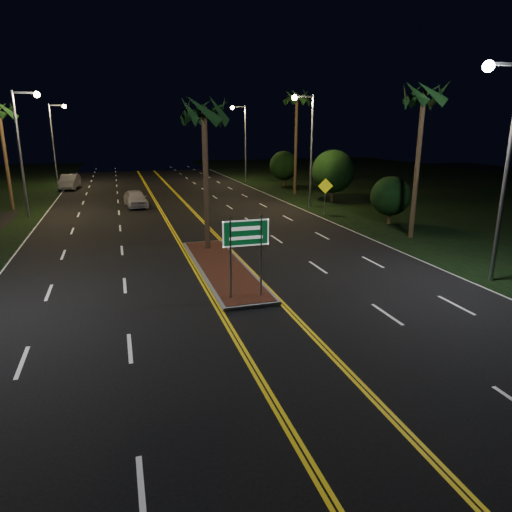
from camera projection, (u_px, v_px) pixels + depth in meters
name	position (u px, v px, depth m)	size (l,w,h in m)	color
ground	(269.00, 330.00, 15.22)	(120.00, 120.00, 0.00)	black
grass_right	(469.00, 193.00, 46.64)	(40.00, 110.00, 0.01)	black
median_island	(222.00, 268.00, 21.64)	(2.25, 10.25, 0.17)	gray
highway_sign	(246.00, 241.00, 17.14)	(1.80, 0.08, 3.20)	gray
streetlight_left_mid	(24.00, 140.00, 32.80)	(1.91, 0.44, 9.00)	gray
streetlight_left_far	(56.00, 135.00, 51.21)	(1.91, 0.44, 9.00)	gray
streetlight_right_near	(502.00, 149.00, 18.50)	(1.91, 0.44, 9.00)	gray
streetlight_right_mid	(308.00, 138.00, 36.91)	(1.91, 0.44, 9.00)	gray
streetlight_right_far	(242.00, 135.00, 55.31)	(1.91, 0.44, 9.00)	gray
palm_median	(204.00, 112.00, 22.91)	(2.40, 2.40, 8.30)	#382819
palm_right_near	(424.00, 96.00, 25.69)	(2.40, 2.40, 9.30)	#382819
palm_right_far	(297.00, 99.00, 43.93)	(2.40, 2.40, 10.30)	#382819
shrub_near	(391.00, 196.00, 31.36)	(2.70, 2.70, 3.30)	#382819
shrub_mid	(333.00, 171.00, 40.49)	(3.78, 3.78, 4.62)	#382819
shrub_far	(284.00, 165.00, 51.59)	(3.24, 3.24, 3.96)	#382819
car_near	(135.00, 197.00, 38.48)	(2.14, 4.99, 1.66)	silver
car_far	(69.00, 181.00, 49.69)	(2.33, 5.43, 1.81)	#9E9FA7
warning_sign	(325.00, 191.00, 34.96)	(1.13, 0.28, 2.76)	gray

